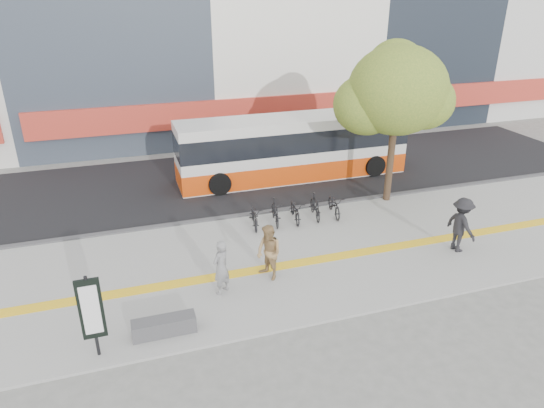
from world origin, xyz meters
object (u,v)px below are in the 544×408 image
object	(u,v)px
street_tree	(395,92)
pedestrian_tan	(269,253)
bus	(293,149)
pedestrian_dark	(461,225)
bench	(164,326)
signboard	(91,310)
seated_woman	(221,267)

from	to	relation	value
street_tree	pedestrian_tan	size ratio (longest dim) A/B	3.65
bus	pedestrian_dark	bearing A→B (deg)	-71.05
bench	signboard	xyz separation A→B (m)	(-1.60, -0.31, 1.06)
bench	pedestrian_tan	distance (m)	3.78
signboard	seated_woman	bearing A→B (deg)	26.14
bench	pedestrian_tan	xyz separation A→B (m)	(3.32, 1.69, 0.64)
signboard	bench	bearing A→B (deg)	10.81
bench	pedestrian_dark	distance (m)	9.99
street_tree	pedestrian_dark	world-z (taller)	street_tree
signboard	pedestrian_tan	world-z (taller)	signboard
bus	pedestrian_dark	xyz separation A→B (m)	(2.86, -8.32, -0.36)
signboard	pedestrian_dark	distance (m)	11.60
street_tree	bench	bearing A→B (deg)	-148.38
seated_woman	street_tree	bearing A→B (deg)	172.68
bench	pedestrian_tan	size ratio (longest dim) A/B	0.92
pedestrian_tan	bench	bearing A→B (deg)	-85.92
bus	pedestrian_tan	distance (m)	8.83
bench	seated_woman	xyz separation A→B (m)	(1.80, 1.36, 0.61)
bench	bus	bearing A→B (deg)	54.13
pedestrian_tan	seated_woman	bearing A→B (deg)	-100.73
street_tree	pedestrian_tan	distance (m)	8.55
seated_woman	pedestrian_tan	xyz separation A→B (m)	(1.52, 0.33, 0.03)
bus	bench	bearing A→B (deg)	-125.87
pedestrian_tan	pedestrian_dark	bearing A→B (deg)	64.37
bench	street_tree	xyz separation A→B (m)	(9.78, 6.02, 4.21)
bus	pedestrian_tan	world-z (taller)	bus
bench	seated_woman	bearing A→B (deg)	37.13
street_tree	bus	world-z (taller)	street_tree
bench	bus	size ratio (longest dim) A/B	0.15
pedestrian_tan	pedestrian_dark	world-z (taller)	pedestrian_dark
seated_woman	pedestrian_tan	size ratio (longest dim) A/B	0.96
pedestrian_dark	street_tree	bearing A→B (deg)	-3.75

